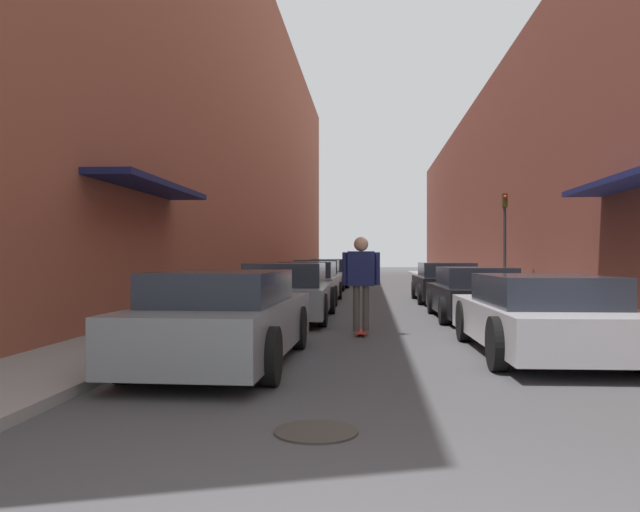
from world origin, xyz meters
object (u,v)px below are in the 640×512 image
parked_car_left_4 (330,274)px  manhole_cover (316,431)px  parked_car_left_1 (288,292)px  skateboarder (361,274)px  traffic_light (505,233)px  parked_car_right_1 (474,294)px  parked_car_right_2 (445,283)px  parked_car_left_5 (333,272)px  parked_car_left_2 (309,283)px  parked_car_left_3 (317,277)px  parked_car_right_0 (540,315)px  parked_car_left_0 (225,318)px

parked_car_left_4 → manhole_cover: (1.52, -25.08, -0.63)m
parked_car_left_1 → skateboarder: 3.24m
manhole_cover → traffic_light: (4.79, 15.40, 2.21)m
parked_car_right_1 → parked_car_right_2: bearing=89.8°
parked_car_left_4 → parked_car_left_5: 5.01m
parked_car_left_4 → skateboarder: skateboarder is taller
parked_car_left_2 → parked_car_left_3: bearing=91.9°
parked_car_left_3 → parked_car_right_1: size_ratio=0.96×
skateboarder → traffic_light: bearing=63.1°
parked_car_left_3 → parked_car_left_5: 10.37m
parked_car_left_3 → parked_car_right_1: (4.52, -10.09, -0.05)m
parked_car_right_2 → skateboarder: size_ratio=2.45×
parked_car_right_1 → parked_car_left_1: bearing=-174.2°
parked_car_left_5 → parked_car_right_1: bearing=-77.6°
parked_car_left_3 → skateboarder: bearing=-81.7°
parked_car_right_1 → parked_car_left_5: bearing=102.4°
parked_car_left_5 → traffic_light: 16.12m
parked_car_right_2 → parked_car_left_4: bearing=114.1°
parked_car_left_5 → skateboarder: size_ratio=2.27×
parked_car_right_1 → parked_car_left_3: bearing=114.1°
parked_car_left_3 → skateboarder: 13.36m
skateboarder → parked_car_left_4: bearing=95.5°
parked_car_left_2 → parked_car_left_3: size_ratio=1.15×
skateboarder → parked_car_right_2: bearing=73.5°
parked_car_left_2 → parked_car_left_1: bearing=-89.7°
parked_car_left_4 → parked_car_right_1: parked_car_left_4 is taller
parked_car_right_0 → parked_car_left_4: bearing=102.1°
parked_car_left_0 → parked_car_left_1: size_ratio=0.96×
parked_car_left_2 → skateboarder: size_ratio=2.58×
parked_car_left_1 → parked_car_right_2: size_ratio=1.07×
parked_car_left_0 → traffic_light: bearing=62.7°
parked_car_right_0 → parked_car_right_2: parked_car_right_2 is taller
parked_car_left_3 → skateboarder: (1.93, -13.21, 0.49)m
parked_car_left_2 → parked_car_left_3: (-0.17, 5.10, 0.01)m
traffic_light → parked_car_left_0: bearing=-117.3°
parked_car_left_4 → skateboarder: bearing=-84.5°
parked_car_left_2 → parked_car_left_5: (-0.16, 15.47, -0.06)m
parked_car_left_4 → manhole_cover: size_ratio=6.62×
parked_car_left_0 → parked_car_left_4: bearing=90.0°
parked_car_left_3 → traffic_light: (6.45, -4.31, 1.58)m
parked_car_left_4 → parked_car_left_1: bearing=-89.8°
parked_car_left_3 → parked_car_left_5: size_ratio=0.99×
parked_car_right_0 → parked_car_right_1: bearing=90.9°
parked_car_left_5 → manhole_cover: bearing=-86.9°
parked_car_left_5 → parked_car_right_2: bearing=-73.0°
parked_car_right_1 → parked_car_right_2: 5.64m
parked_car_left_5 → parked_car_right_0: size_ratio=0.89×
parked_car_left_3 → parked_car_left_4: parked_car_left_4 is taller
parked_car_left_1 → traffic_light: traffic_light is taller
parked_car_left_0 → parked_car_right_0: 4.61m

